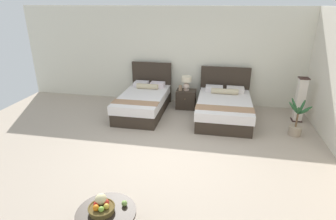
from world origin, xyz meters
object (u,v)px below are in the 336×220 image
object	(u,v)px
vase	(180,88)
fruit_bowl	(101,206)
coffee_table	(107,219)
floor_lamp_corner	(300,100)
loose_apple	(124,203)
potted_palm	(296,124)
nightstand	(186,99)
bed_near_window	(144,102)
bed_near_corner	(224,107)
table_lamp	(186,82)

from	to	relation	value
vase	fruit_bowl	bearing A→B (deg)	-93.19
coffee_table	floor_lamp_corner	size ratio (longest dim) A/B	0.66
vase	loose_apple	xyz separation A→B (m)	(-0.02, -4.76, -0.12)
potted_palm	vase	bearing A→B (deg)	157.24
nightstand	vase	world-z (taller)	vase
nightstand	vase	xyz separation A→B (m)	(-0.17, -0.04, 0.35)
bed_near_window	potted_palm	size ratio (longest dim) A/B	2.47
nightstand	potted_palm	bearing A→B (deg)	-24.69
bed_near_corner	fruit_bowl	distance (m)	4.63
table_lamp	potted_palm	bearing A→B (deg)	-25.03
coffee_table	loose_apple	world-z (taller)	loose_apple
fruit_bowl	nightstand	bearing A→B (deg)	84.91
table_lamp	bed_near_corner	bearing A→B (deg)	-28.31
potted_palm	fruit_bowl	bearing A→B (deg)	-130.86
table_lamp	fruit_bowl	bearing A→B (deg)	-95.07
nightstand	loose_apple	bearing A→B (deg)	-92.21
nightstand	potted_palm	distance (m)	3.01
table_lamp	nightstand	bearing A→B (deg)	-90.00
bed_near_window	vase	xyz separation A→B (m)	(0.95, 0.52, 0.31)
fruit_bowl	loose_apple	size ratio (longest dim) A/B	4.45
nightstand	floor_lamp_corner	xyz separation A→B (m)	(2.98, -0.37, 0.31)
table_lamp	coffee_table	distance (m)	5.00
bed_near_corner	fruit_bowl	world-z (taller)	bed_near_corner
vase	potted_palm	size ratio (longest dim) A/B	0.18
loose_apple	table_lamp	bearing A→B (deg)	87.80
vase	fruit_bowl	xyz separation A→B (m)	(-0.27, -4.89, -0.09)
bed_near_corner	floor_lamp_corner	world-z (taller)	bed_near_corner
table_lamp	vase	distance (m)	0.25
nightstand	fruit_bowl	xyz separation A→B (m)	(-0.44, -4.93, 0.26)
loose_apple	floor_lamp_corner	distance (m)	5.45
bed_near_corner	potted_palm	xyz separation A→B (m)	(1.65, -0.69, -0.02)
bed_near_corner	vase	bearing A→B (deg)	157.26
vase	loose_apple	distance (m)	4.76
nightstand	loose_apple	size ratio (longest dim) A/B	7.31
bed_near_corner	nightstand	world-z (taller)	bed_near_corner
table_lamp	potted_palm	distance (m)	3.07
nightstand	loose_apple	distance (m)	4.80
bed_near_window	loose_apple	size ratio (longest dim) A/B	28.28
coffee_table	table_lamp	bearing A→B (deg)	85.65
bed_near_window	vase	bearing A→B (deg)	28.72
floor_lamp_corner	loose_apple	bearing A→B (deg)	-125.57
bed_near_window	bed_near_corner	distance (m)	2.21
potted_palm	nightstand	bearing A→B (deg)	155.31
fruit_bowl	potted_palm	bearing A→B (deg)	49.14
bed_near_window	loose_apple	world-z (taller)	bed_near_window
nightstand	vase	bearing A→B (deg)	-166.49
fruit_bowl	potted_palm	world-z (taller)	potted_palm
fruit_bowl	vase	bearing A→B (deg)	86.81
bed_near_corner	floor_lamp_corner	xyz separation A→B (m)	(1.90, 0.20, 0.27)
table_lamp	coffee_table	world-z (taller)	table_lamp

